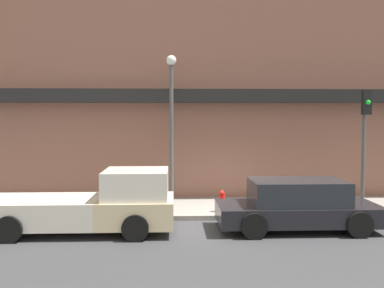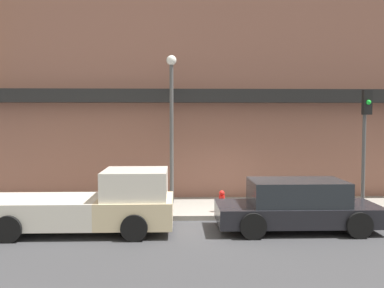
# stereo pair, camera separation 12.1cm
# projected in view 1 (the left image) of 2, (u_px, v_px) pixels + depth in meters

# --- Properties ---
(ground_plane) EXTENTS (80.00, 80.00, 0.00)m
(ground_plane) POSITION_uv_depth(u_px,v_px,m) (220.00, 220.00, 13.52)
(ground_plane) COLOR #38383A
(sidewalk) EXTENTS (36.00, 3.23, 0.15)m
(sidewalk) POSITION_uv_depth(u_px,v_px,m) (215.00, 207.00, 15.13)
(sidewalk) COLOR gray
(sidewalk) RESTS_ON ground
(building) EXTENTS (19.80, 3.80, 10.03)m
(building) POSITION_uv_depth(u_px,v_px,m) (208.00, 82.00, 17.94)
(building) COLOR brown
(building) RESTS_ON ground
(pickup_truck) EXTENTS (5.26, 2.22, 1.77)m
(pickup_truck) POSITION_uv_depth(u_px,v_px,m) (94.00, 205.00, 12.12)
(pickup_truck) COLOR beige
(pickup_truck) RESTS_ON ground
(parked_car) EXTENTS (4.63, 2.06, 1.45)m
(parked_car) POSITION_uv_depth(u_px,v_px,m) (297.00, 205.00, 12.36)
(parked_car) COLOR black
(parked_car) RESTS_ON ground
(fire_hydrant) EXTENTS (0.20, 0.20, 0.71)m
(fire_hydrant) POSITION_uv_depth(u_px,v_px,m) (222.00, 201.00, 14.08)
(fire_hydrant) COLOR red
(fire_hydrant) RESTS_ON sidewalk
(street_lamp) EXTENTS (0.36, 0.36, 5.33)m
(street_lamp) POSITION_uv_depth(u_px,v_px,m) (171.00, 111.00, 15.32)
(street_lamp) COLOR #4C4C4C
(street_lamp) RESTS_ON sidewalk
(traffic_light) EXTENTS (0.28, 0.42, 4.00)m
(traffic_light) POSITION_uv_depth(u_px,v_px,m) (365.00, 129.00, 14.20)
(traffic_light) COLOR #4C4C4C
(traffic_light) RESTS_ON sidewalk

